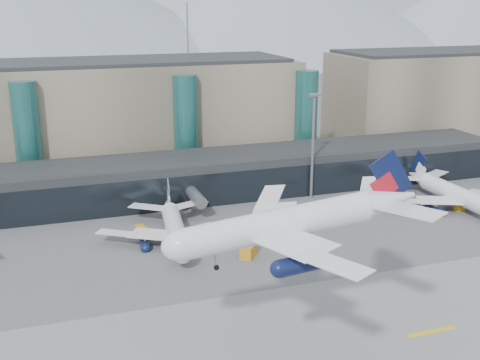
% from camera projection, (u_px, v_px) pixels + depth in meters
% --- Properties ---
extents(ground, '(900.00, 900.00, 0.00)m').
position_uv_depth(ground, '(267.00, 306.00, 95.41)').
color(ground, '#515154').
rests_on(ground, ground).
extents(runway_strip, '(400.00, 40.00, 0.04)m').
position_uv_depth(runway_strip, '(306.00, 356.00, 81.78)').
color(runway_strip, slate).
rests_on(runway_strip, ground).
extents(runway_markings, '(128.00, 1.00, 0.02)m').
position_uv_depth(runway_markings, '(306.00, 356.00, 81.77)').
color(runway_markings, gold).
rests_on(runway_markings, ground).
extents(concourse, '(170.00, 27.00, 10.00)m').
position_uv_depth(concourse, '(182.00, 178.00, 146.43)').
color(concourse, black).
rests_on(concourse, ground).
extents(terminal_main, '(130.00, 30.00, 31.00)m').
position_uv_depth(terminal_main, '(66.00, 118.00, 165.16)').
color(terminal_main, gray).
rests_on(terminal_main, ground).
extents(terminal_east, '(70.00, 30.00, 31.00)m').
position_uv_depth(terminal_east, '(436.00, 97.00, 201.66)').
color(terminal_east, gray).
rests_on(terminal_east, ground).
extents(teal_towers, '(116.40, 19.40, 46.00)m').
position_uv_depth(teal_towers, '(110.00, 133.00, 154.09)').
color(teal_towers, '#22615E').
rests_on(teal_towers, ground).
extents(mountain_ridge, '(910.00, 400.00, 110.00)m').
position_uv_depth(mountain_ridge, '(100.00, 2.00, 432.43)').
color(mountain_ridge, gray).
rests_on(mountain_ridge, ground).
extents(lightmast_mid, '(3.00, 1.20, 25.60)m').
position_uv_depth(lightmast_mid, '(313.00, 140.00, 144.02)').
color(lightmast_mid, slate).
rests_on(lightmast_mid, ground).
extents(hero_jet, '(35.11, 35.59, 11.50)m').
position_uv_depth(hero_jet, '(303.00, 213.00, 77.03)').
color(hero_jet, silver).
rests_on(hero_jet, ground).
extents(jet_parked_mid, '(32.52, 32.37, 10.54)m').
position_uv_depth(jet_parked_mid, '(174.00, 220.00, 121.26)').
color(jet_parked_mid, silver).
rests_on(jet_parked_mid, ground).
extents(jet_parked_right, '(36.21, 35.05, 11.66)m').
position_uv_depth(jet_parked_right, '(450.00, 187.00, 141.47)').
color(jet_parked_right, silver).
rests_on(jet_parked_right, ground).
extents(veh_b, '(2.33, 3.10, 1.59)m').
position_uv_depth(veh_b, '(141.00, 230.00, 124.86)').
color(veh_b, '#C48317').
rests_on(veh_b, ground).
extents(veh_c, '(4.33, 2.60, 2.30)m').
position_uv_depth(veh_c, '(272.00, 236.00, 120.48)').
color(veh_c, '#48494D').
rests_on(veh_c, ground).
extents(veh_d, '(3.24, 2.64, 1.63)m').
position_uv_depth(veh_d, '(332.00, 208.00, 138.09)').
color(veh_d, silver).
rests_on(veh_d, ground).
extents(veh_e, '(2.97, 2.25, 1.49)m').
position_uv_depth(veh_e, '(460.00, 207.00, 138.59)').
color(veh_e, '#C48317').
rests_on(veh_e, ground).
extents(veh_h, '(4.47, 4.86, 2.41)m').
position_uv_depth(veh_h, '(249.00, 250.00, 113.57)').
color(veh_h, '#C48317').
rests_on(veh_h, ground).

